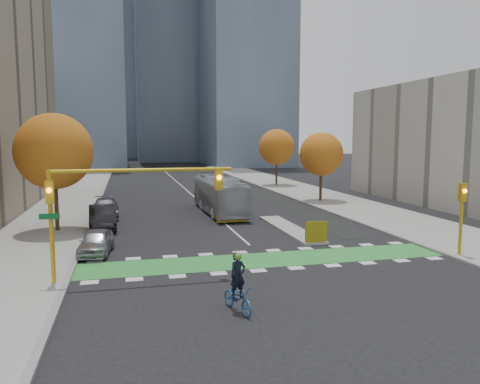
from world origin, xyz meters
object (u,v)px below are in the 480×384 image
traffic_signal_west (111,194)px  parked_car_b (102,217)px  tree_east_near (321,154)px  tree_east_far (277,147)px  hazard_board (316,232)px  bus (220,195)px  tree_west (54,151)px  parked_car_c (105,208)px  traffic_signal_east (462,208)px  parked_car_a (96,242)px  cyclist (238,292)px

traffic_signal_west → parked_car_b: 13.35m
tree_east_near → tree_east_far: size_ratio=0.92×
hazard_board → bus: (-3.40, 13.32, 0.77)m
tree_west → parked_car_c: 7.86m
tree_east_near → bus: bearing=-158.5°
tree_east_far → parked_car_b: size_ratio=1.47×
parked_car_b → tree_east_far: bearing=46.2°
traffic_signal_east → parked_car_c: 26.56m
traffic_signal_west → parked_car_a: traffic_signal_west is taller
tree_east_near → traffic_signal_east: (-1.50, -22.51, -2.13)m
bus → tree_east_far: bearing=58.6°
parked_car_c → tree_east_far: bearing=42.8°
parked_car_b → bus: bearing=24.2°
cyclist → parked_car_b: cyclist is taller
tree_east_far → traffic_signal_east: size_ratio=1.87×
tree_east_near → parked_car_b: bearing=-155.5°
tree_east_far → parked_car_b: (-21.50, -25.59, -4.38)m
tree_east_near → parked_car_b: tree_east_near is taller
tree_east_far → cyclist: size_ratio=3.34×
hazard_board → tree_east_near: size_ratio=0.20×
traffic_signal_west → traffic_signal_east: 18.48m
hazard_board → parked_car_b: 15.38m
tree_east_near → traffic_signal_west: bearing=-131.5°
tree_east_near → parked_car_c: bearing=-167.7°
traffic_signal_west → bus: bearing=64.7°
hazard_board → tree_west: tree_west is taller
tree_west → parked_car_c: tree_west is taller
tree_west → parked_car_c: bearing=61.0°
tree_west → parked_car_b: size_ratio=1.58×
tree_west → parked_car_c: (3.00, 5.41, -4.84)m
tree_east_far → cyclist: (-15.75, -43.48, -4.48)m
traffic_signal_east → bus: bearing=118.8°
tree_east_near → tree_east_far: (0.50, 16.00, 0.38)m
tree_west → traffic_signal_west: tree_west is taller
traffic_signal_west → parked_car_c: 18.25m
tree_west → cyclist: tree_west is taller
cyclist → parked_car_c: bearing=87.1°
hazard_board → cyclist: (-7.25, -9.68, -0.03)m
hazard_board → parked_car_c: size_ratio=0.26×
tree_east_near → bus: size_ratio=0.63×
parked_car_a → cyclist: bearing=-54.7°
tree_east_near → parked_car_a: 27.34m
hazard_board → parked_car_a: 13.03m
bus → parked_car_b: 10.90m
parked_car_b → parked_car_c: parked_car_b is taller
tree_east_far → cyclist: bearing=-109.9°
hazard_board → parked_car_a: size_ratio=0.34×
tree_east_far → bus: (-11.90, -20.48, -3.67)m
traffic_signal_west → cyclist: size_ratio=3.72×
traffic_signal_west → parked_car_b: traffic_signal_west is taller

